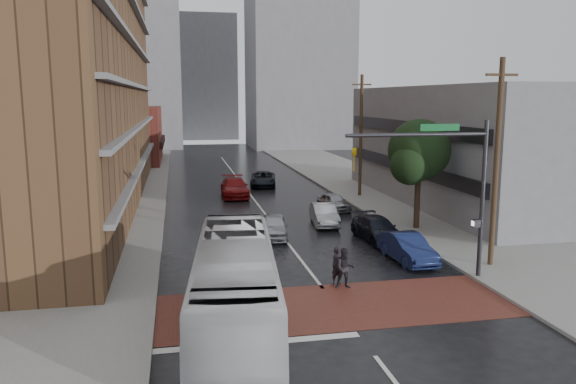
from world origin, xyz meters
TOP-DOWN VIEW (x-y plane):
  - ground at (0.00, 0.00)m, footprint 160.00×160.00m
  - crosswalk at (0.00, 0.50)m, footprint 14.00×5.00m
  - sidewalk_west at (-11.50, 25.00)m, footprint 9.00×90.00m
  - sidewalk_east at (11.50, 25.00)m, footprint 9.00×90.00m
  - apartment_block at (-14.00, 24.00)m, footprint 10.00×44.00m
  - storefront_west at (-12.00, 54.00)m, footprint 8.00×16.00m
  - building_east at (16.50, 20.00)m, footprint 11.00×26.00m
  - distant_tower_west at (-14.00, 78.00)m, footprint 18.00×16.00m
  - distant_tower_east at (14.00, 72.00)m, footprint 16.00×14.00m
  - distant_tower_center at (0.00, 95.00)m, footprint 12.00×10.00m
  - street_tree at (8.52, 12.03)m, footprint 4.20×4.10m
  - signal_mast at (5.85, 2.50)m, footprint 6.50×0.30m
  - utility_pole_near at (8.80, 4.00)m, footprint 1.60×0.26m
  - utility_pole_far at (8.80, 24.00)m, footprint 1.60×0.26m
  - transit_bus at (-4.15, -1.00)m, footprint 3.93×11.90m
  - pedestrian_a at (0.78, 3.00)m, footprint 0.70×0.56m
  - pedestrian_b at (0.97, 2.46)m, footprint 0.97×0.81m
  - car_travel_a at (-0.55, 11.82)m, footprint 2.25×4.23m
  - car_travel_b at (3.22, 14.48)m, footprint 1.85×4.28m
  - car_travel_c at (-1.39, 26.17)m, footprint 2.30×5.40m
  - suv_travel at (1.78, 31.14)m, footprint 3.07×5.23m
  - car_parked_near at (5.20, 5.67)m, footprint 1.70×4.36m
  - car_parked_mid at (5.20, 10.00)m, footprint 2.23×4.78m
  - car_parked_far at (5.20, 19.10)m, footprint 2.08×3.81m

SIDE VIEW (x-z plane):
  - ground at x=0.00m, z-range 0.00..0.00m
  - crosswalk at x=0.00m, z-range 0.00..0.02m
  - sidewalk_west at x=-11.50m, z-range 0.00..0.15m
  - sidewalk_east at x=11.50m, z-range 0.00..0.15m
  - car_parked_far at x=5.20m, z-range 0.00..1.23m
  - car_parked_mid at x=5.20m, z-range 0.00..1.35m
  - suv_travel at x=1.78m, z-range 0.00..1.37m
  - car_travel_b at x=3.22m, z-range 0.00..1.37m
  - car_travel_a at x=-0.55m, z-range 0.00..1.37m
  - car_parked_near at x=5.20m, z-range 0.00..1.41m
  - car_travel_c at x=-1.39m, z-range 0.00..1.55m
  - pedestrian_a at x=0.78m, z-range 0.00..1.69m
  - pedestrian_b at x=0.97m, z-range 0.00..1.78m
  - transit_bus at x=-4.15m, z-range 0.00..3.25m
  - storefront_west at x=-12.00m, z-range 0.00..7.00m
  - building_east at x=16.50m, z-range 0.00..9.00m
  - signal_mast at x=5.85m, z-range 1.13..8.33m
  - street_tree at x=8.52m, z-range 1.28..8.18m
  - utility_pole_near at x=8.80m, z-range 0.14..10.14m
  - utility_pole_far at x=8.80m, z-range 0.14..10.14m
  - distant_tower_center at x=0.00m, z-range 0.00..24.00m
  - apartment_block at x=-14.00m, z-range 0.00..28.00m
  - distant_tower_west at x=-14.00m, z-range 0.00..32.00m
  - distant_tower_east at x=14.00m, z-range 0.00..36.00m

